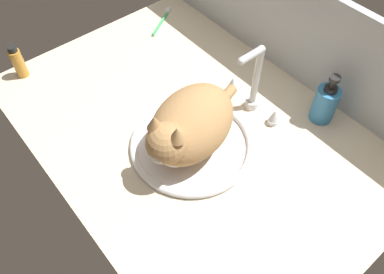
{
  "coord_description": "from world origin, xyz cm",
  "views": [
    {
      "loc": [
        54.83,
        -44.78,
        89.25
      ],
      "look_at": [
        5.48,
        -3.68,
        7.0
      ],
      "focal_mm": 36.22,
      "sensor_mm": 36.0,
      "label": 1
    }
  ],
  "objects_px": {
    "sink_basin": "(192,144)",
    "faucet": "(253,86)",
    "soap_pump_bottle": "(325,103)",
    "cat": "(188,127)",
    "amber_bottle": "(18,62)",
    "toothbrush": "(162,21)"
  },
  "relations": [
    {
      "from": "cat",
      "to": "soap_pump_bottle",
      "type": "height_order",
      "value": "cat"
    },
    {
      "from": "sink_basin",
      "to": "faucet",
      "type": "relative_size",
      "value": 1.51
    },
    {
      "from": "soap_pump_bottle",
      "to": "sink_basin",
      "type": "bearing_deg",
      "value": -114.18
    },
    {
      "from": "sink_basin",
      "to": "soap_pump_bottle",
      "type": "bearing_deg",
      "value": 65.82
    },
    {
      "from": "amber_bottle",
      "to": "toothbrush",
      "type": "bearing_deg",
      "value": 83.09
    },
    {
      "from": "cat",
      "to": "amber_bottle",
      "type": "bearing_deg",
      "value": -159.29
    },
    {
      "from": "sink_basin",
      "to": "toothbrush",
      "type": "relative_size",
      "value": 2.33
    },
    {
      "from": "sink_basin",
      "to": "cat",
      "type": "distance_m",
      "value": 0.09
    },
    {
      "from": "soap_pump_bottle",
      "to": "toothbrush",
      "type": "bearing_deg",
      "value": -173.23
    },
    {
      "from": "faucet",
      "to": "amber_bottle",
      "type": "relative_size",
      "value": 2.0
    },
    {
      "from": "soap_pump_bottle",
      "to": "amber_bottle",
      "type": "bearing_deg",
      "value": -140.95
    },
    {
      "from": "amber_bottle",
      "to": "faucet",
      "type": "bearing_deg",
      "value": 39.02
    },
    {
      "from": "sink_basin",
      "to": "amber_bottle",
      "type": "relative_size",
      "value": 3.01
    },
    {
      "from": "faucet",
      "to": "toothbrush",
      "type": "bearing_deg",
      "value": 174.23
    },
    {
      "from": "faucet",
      "to": "amber_bottle",
      "type": "xyz_separation_m",
      "value": [
        -0.57,
        -0.46,
        -0.03
      ]
    },
    {
      "from": "faucet",
      "to": "soap_pump_bottle",
      "type": "bearing_deg",
      "value": 39.14
    },
    {
      "from": "cat",
      "to": "amber_bottle",
      "type": "distance_m",
      "value": 0.62
    },
    {
      "from": "faucet",
      "to": "cat",
      "type": "height_order",
      "value": "faucet"
    },
    {
      "from": "cat",
      "to": "amber_bottle",
      "type": "height_order",
      "value": "cat"
    },
    {
      "from": "soap_pump_bottle",
      "to": "toothbrush",
      "type": "relative_size",
      "value": 1.09
    },
    {
      "from": "sink_basin",
      "to": "faucet",
      "type": "xyz_separation_m",
      "value": [
        0.0,
        0.23,
        0.08
      ]
    },
    {
      "from": "soap_pump_bottle",
      "to": "toothbrush",
      "type": "distance_m",
      "value": 0.67
    }
  ]
}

